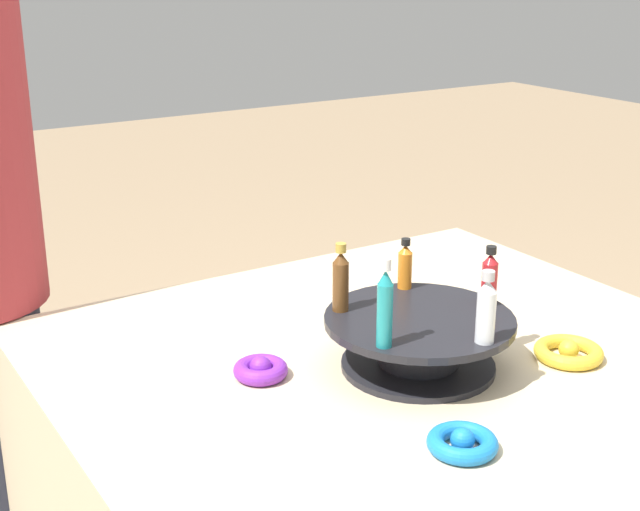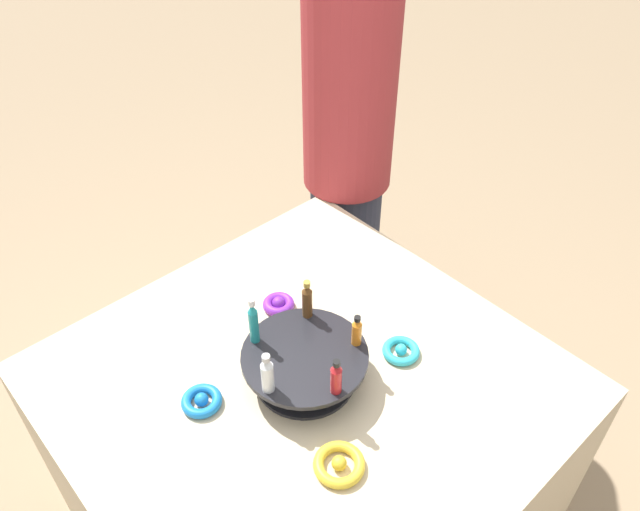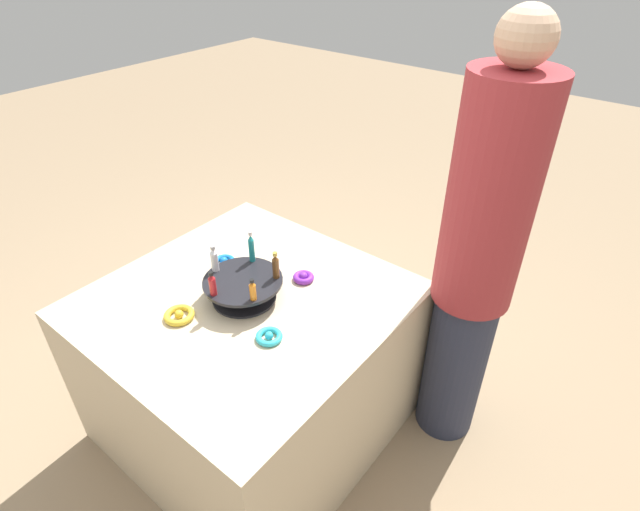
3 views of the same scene
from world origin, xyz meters
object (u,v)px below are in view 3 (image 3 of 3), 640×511
Objects in this scene: ribbon_bow_blue at (224,262)px; ribbon_bow_teal at (269,336)px; bottle_red at (212,284)px; bottle_clear at (214,259)px; bottle_teal at (251,247)px; ribbon_bow_purple at (303,277)px; bottle_brown at (276,266)px; bottle_orange at (253,290)px; person_figure at (476,264)px; ribbon_bow_gold at (179,315)px; display_stand at (243,288)px.

ribbon_bow_blue is 0.49m from ribbon_bow_teal.
bottle_clear is at bearing 45.71° from bottle_red.
ribbon_bow_purple is (0.11, -0.16, -0.13)m from bottle_teal.
ribbon_bow_teal is (-0.19, -0.14, -0.13)m from bottle_brown.
bottle_orange is 0.92× the size of ribbon_bow_teal.
person_figure is at bearing -45.69° from bottle_red.
person_figure is at bearing -60.56° from ribbon_bow_purple.
bottle_clear is 1.28× the size of ribbon_bow_purple.
bottle_orange is 0.78× the size of ribbon_bow_gold.
bottle_clear is 1.17× the size of ribbon_bow_teal.
bottle_red reaches higher than ribbon_bow_gold.
bottle_red is 0.06× the size of person_figure.
bottle_teal is at bearing -26.29° from bottle_clear.
bottle_brown reaches higher than ribbon_bow_purple.
bottle_orange is (0.07, -0.13, -0.01)m from bottle_red.
bottle_red is at bearing 153.71° from bottle_brown.
display_stand is 2.23× the size of bottle_teal.
bottle_orange is 0.39m from ribbon_bow_blue.
ribbon_bow_purple reaches higher than ribbon_bow_blue.
display_stand is 3.43× the size of bottle_orange.
bottle_clear is 0.35m from ribbon_bow_purple.
ribbon_bow_gold is at bearing 110.47° from ribbon_bow_teal.
bottle_clear reaches higher than ribbon_bow_purple.
bottle_teal is 0.38m from ribbon_bow_teal.
ribbon_bow_blue is at bearing 92.64° from bottle_teal.
ribbon_bow_gold is (-0.10, 0.08, -0.12)m from bottle_red.
display_stand is 3.17× the size of ribbon_bow_teal.
bottle_teal is at bearing -7.59° from ribbon_bow_gold.
ribbon_bow_blue is at bearing 87.53° from bottle_brown.
bottle_orange is at bearing 67.26° from ribbon_bow_teal.
ribbon_bow_gold is at bearing 140.19° from bottle_red.
ribbon_bow_purple is at bearing -9.79° from person_figure.
bottle_brown is at bearing -1.10° from person_figure.
bottle_brown is 0.83× the size of bottle_teal.
bottle_red is 0.38m from ribbon_bow_purple.
bottle_brown is 0.33m from ribbon_bow_blue.
display_stand reaches higher than ribbon_bow_purple.
bottle_brown is 0.27m from ribbon_bow_teal.
bottle_teal is 1.36× the size of bottle_red.
bottle_clear is 0.15m from bottle_red.
ribbon_bow_purple is at bearing -24.53° from display_stand.
bottle_teal reaches higher than display_stand.
bottle_orange is at bearing -115.12° from ribbon_bow_blue.
display_stand is 3.03× the size of bottle_red.
bottle_brown is at bearing 9.71° from bottle_orange.
person_figure is (0.76, -0.76, 0.14)m from ribbon_bow_gold.
bottle_red is 0.18m from ribbon_bow_gold.
bottle_teal reaches higher than ribbon_bow_purple.
bottle_brown reaches higher than bottle_clear.
bottle_clear is 0.06× the size of person_figure.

